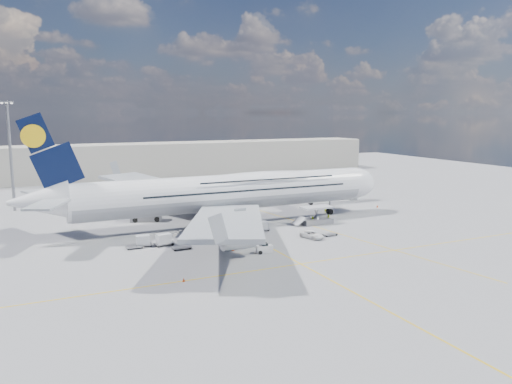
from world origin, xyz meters
name	(u,v)px	position (x,y,z in m)	size (l,w,h in m)	color
ground	(247,235)	(0.00, 0.00, 0.00)	(300.00, 300.00, 0.00)	gray
taxi_line_main	(247,235)	(0.00, 0.00, 0.01)	(0.25, 220.00, 0.01)	#DBB00B
taxi_line_cross	(301,264)	(0.00, -20.00, 0.01)	(120.00, 0.25, 0.01)	#DBB00B
taxi_line_diag	(287,218)	(14.00, 10.00, 0.01)	(0.25, 100.00, 0.01)	#DBB00B
airliner	(228,192)	(0.26, 10.00, 6.87)	(77.26, 79.15, 23.71)	white
jet_bridge	(322,178)	(29.81, 20.94, 6.85)	(18.80, 12.10, 8.50)	#B7B7BC
cargo_loader	(315,218)	(16.82, 2.89, 1.25)	(8.53, 3.20, 3.67)	silver
light_mast	(11,155)	(-40.00, 45.00, 13.21)	(3.00, 0.70, 25.50)	gray
terminal	(139,160)	(0.00, 95.00, 6.00)	(180.00, 16.00, 12.00)	#B2AD9E
tree_line	(204,153)	(40.00, 140.00, 4.00)	(160.00, 6.00, 8.00)	#193814
dolly_row_a	(134,247)	(-21.23, -0.44, 0.33)	(2.93, 1.65, 0.42)	gray
dolly_row_b	(143,241)	(-19.60, 0.25, 1.06)	(3.34, 2.14, 1.97)	gray
dolly_row_c	(164,239)	(-16.16, -0.69, 1.12)	(3.50, 2.20, 2.08)	gray
dolly_back	(181,247)	(-14.14, -4.24, 0.37)	(3.28, 1.81, 0.47)	gray
dolly_nose_far	(330,234)	(13.87, -7.04, 0.30)	(2.86, 1.80, 0.39)	gray
dolly_nose_near	(261,226)	(3.79, 1.81, 1.05)	(3.21, 1.91, 1.95)	gray
baggage_tug	(264,249)	(-2.36, -12.20, 0.74)	(2.86, 1.69, 1.67)	silver
catering_truck_inner	(146,212)	(-14.57, 20.37, 1.92)	(7.24, 4.05, 4.07)	gray
catering_truck_outer	(87,199)	(-23.87, 43.37, 1.82)	(6.65, 2.71, 3.93)	gray
service_van	(312,235)	(9.83, -7.18, 0.67)	(2.21, 4.80, 1.33)	white
crew_nose	(325,209)	(24.99, 11.73, 0.95)	(0.69, 0.45, 1.89)	#D7F319
crew_loader	(329,219)	(19.93, 2.68, 0.84)	(0.82, 0.64, 1.69)	#BEE117
crew_wing	(222,235)	(-5.50, -1.06, 0.89)	(1.04, 0.43, 1.78)	#ADE117
crew_van	(313,220)	(16.14, 2.94, 0.81)	(0.80, 0.52, 1.63)	#BAE317
crew_tug	(251,236)	(-1.28, -4.61, 1.01)	(1.30, 0.75, 2.01)	#B9FF1A
cone_nose	(377,206)	(40.17, 12.11, 0.30)	(0.49, 0.49, 0.63)	#E0450B
cone_wing_left_inner	(196,209)	(-1.17, 27.27, 0.30)	(0.48, 0.48, 0.61)	#E0450B
cone_wing_left_outer	(126,206)	(-15.47, 37.88, 0.28)	(0.46, 0.46, 0.58)	#E0450B
cone_wing_right_inner	(233,249)	(-6.56, -8.71, 0.30)	(0.50, 0.50, 0.63)	#E0450B
cone_wing_right_outer	(184,280)	(-18.55, -20.21, 0.25)	(0.40, 0.40, 0.51)	#E0450B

